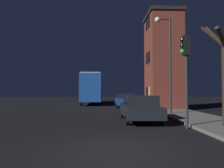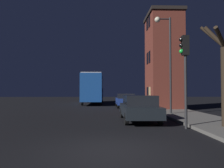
# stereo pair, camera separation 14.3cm
# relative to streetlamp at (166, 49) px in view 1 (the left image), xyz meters

# --- Properties ---
(ground_plane) EXTENTS (120.00, 120.00, 0.00)m
(ground_plane) POSITION_rel_streetlamp_xyz_m (-4.08, -8.94, -4.64)
(ground_plane) COLOR black
(brick_building) EXTENTS (3.11, 4.18, 8.97)m
(brick_building) POSITION_rel_streetlamp_xyz_m (1.24, 5.39, 0.01)
(brick_building) COLOR brown
(brick_building) RESTS_ON sidewalk
(streetlamp) EXTENTS (1.17, 0.40, 6.81)m
(streetlamp) POSITION_rel_streetlamp_xyz_m (0.00, 0.00, 0.00)
(streetlamp) COLOR #28282B
(streetlamp) RESTS_ON sidewalk
(traffic_light) EXTENTS (0.43, 0.24, 4.22)m
(traffic_light) POSITION_rel_streetlamp_xyz_m (-0.67, -5.42, -1.61)
(traffic_light) COLOR #28282B
(traffic_light) RESTS_ON ground
(bus) EXTENTS (2.47, 11.16, 3.87)m
(bus) POSITION_rel_streetlamp_xyz_m (-5.94, 14.63, -2.35)
(bus) COLOR #194793
(bus) RESTS_ON ground
(car_near_lane) EXTENTS (1.86, 4.73, 1.46)m
(car_near_lane) POSITION_rel_streetlamp_xyz_m (-2.37, -2.83, -3.88)
(car_near_lane) COLOR black
(car_near_lane) RESTS_ON ground
(car_mid_lane) EXTENTS (1.88, 4.42, 1.44)m
(car_mid_lane) POSITION_rel_streetlamp_xyz_m (-2.21, 7.67, -3.87)
(car_mid_lane) COLOR navy
(car_mid_lane) RESTS_ON ground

